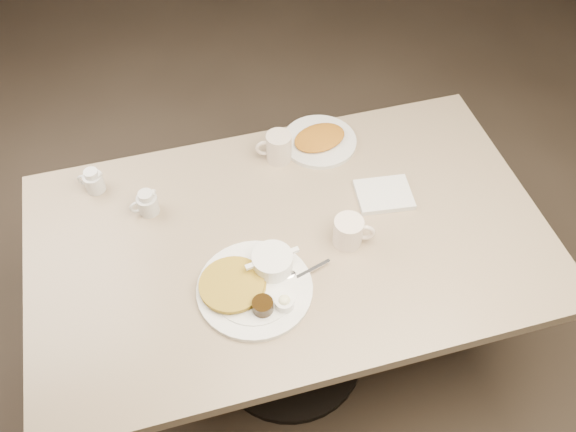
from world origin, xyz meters
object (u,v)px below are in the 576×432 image
object	(u,v)px
creamer_right	(93,181)
creamer_left	(147,203)
coffee_mug_near	(349,231)
diner_table	(290,269)
main_plate	(255,282)
coffee_mug_far	(278,148)
hash_plate	(319,140)

from	to	relation	value
creamer_right	creamer_left	bearing A→B (deg)	-41.87
coffee_mug_near	creamer_right	world-z (taller)	coffee_mug_near
diner_table	creamer_left	distance (m)	0.48
coffee_mug_near	creamer_right	distance (m)	0.79
main_plate	creamer_left	bearing A→B (deg)	125.29
creamer_left	diner_table	bearing A→B (deg)	-28.16
creamer_left	coffee_mug_far	bearing A→B (deg)	14.18
coffee_mug_near	hash_plate	size ratio (longest dim) A/B	0.43
coffee_mug_far	hash_plate	world-z (taller)	coffee_mug_far
main_plate	coffee_mug_far	xyz separation A→B (m)	(0.18, 0.45, 0.03)
main_plate	coffee_mug_near	distance (m)	0.31
diner_table	coffee_mug_far	size ratio (longest dim) A/B	12.28
creamer_right	coffee_mug_far	bearing A→B (deg)	-2.33
main_plate	creamer_left	xyz separation A→B (m)	(-0.24, 0.35, 0.01)
coffee_mug_far	creamer_left	size ratio (longest dim) A/B	1.33
creamer_right	hash_plate	distance (m)	0.73
creamer_right	hash_plate	world-z (taller)	creamer_right
coffee_mug_far	creamer_left	world-z (taller)	coffee_mug_far
main_plate	creamer_left	distance (m)	0.42
diner_table	coffee_mug_near	bearing A→B (deg)	-21.64
coffee_mug_far	creamer_left	xyz separation A→B (m)	(-0.43, -0.11, -0.01)
creamer_left	hash_plate	distance (m)	0.60
diner_table	main_plate	distance (m)	0.28
creamer_left	creamer_right	world-z (taller)	same
main_plate	hash_plate	size ratio (longest dim) A/B	1.35
main_plate	coffee_mug_near	size ratio (longest dim) A/B	3.13
coffee_mug_near	creamer_left	bearing A→B (deg)	153.67
creamer_left	creamer_right	bearing A→B (deg)	138.13
coffee_mug_far	creamer_right	distance (m)	0.58
creamer_right	hash_plate	size ratio (longest dim) A/B	0.28
diner_table	coffee_mug_far	bearing A→B (deg)	81.32
main_plate	coffee_mug_far	distance (m)	0.49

